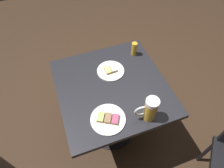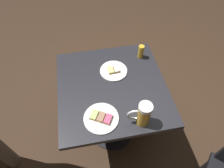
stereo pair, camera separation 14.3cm
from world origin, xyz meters
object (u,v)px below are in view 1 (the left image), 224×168
Objects in this scene: plate_far at (111,71)px; plate_near at (108,119)px; beer_mug at (150,109)px; beer_glass_small at (134,49)px.

plate_near is at bearing -112.01° from plate_far.
beer_mug is at bearing -78.40° from plate_far.
beer_mug is at bearing -15.29° from plate_near.
plate_near is 0.65m from beer_glass_small.
plate_near is 0.42m from plate_far.
beer_mug is 0.59m from beer_glass_small.
beer_mug is (0.09, -0.46, 0.09)m from plate_far.
beer_glass_small is at bearing 51.39° from plate_near.
plate_far is at bearing 101.60° from beer_mug.
beer_mug reaches higher than plate_near.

